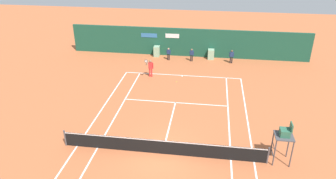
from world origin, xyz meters
TOP-DOWN VIEW (x-y plane):
  - ground_plane at (-0.00, 0.58)m, footprint 80.00×80.00m
  - tennis_net at (0.00, 0.00)m, footprint 12.10×0.10m
  - sponsor_back_wall at (-0.02, 16.97)m, footprint 25.00×1.02m
  - umpire_chair at (6.75, 0.30)m, footprint 1.00×1.00m
  - player_on_baseline at (-2.85, 11.01)m, footprint 0.70×0.67m
  - ball_kid_centre_post at (-1.83, 15.50)m, footprint 0.43×0.22m
  - ball_kid_right_post at (0.55, 15.50)m, footprint 0.44×0.22m
  - ball_kid_left_post at (4.55, 15.50)m, footprint 0.46×0.19m
  - tennis_ball_by_sideline at (-0.34, 10.18)m, footprint 0.07×0.07m

SIDE VIEW (x-z plane):
  - ground_plane at x=0.00m, z-range 0.00..0.01m
  - tennis_ball_by_sideline at x=-0.34m, z-range 0.00..0.07m
  - tennis_net at x=0.00m, z-range -0.02..1.05m
  - ball_kid_centre_post at x=-1.83m, z-range 0.10..1.40m
  - ball_kid_right_post at x=0.55m, z-range 0.10..1.43m
  - ball_kid_left_post at x=4.55m, z-range 0.11..1.49m
  - player_on_baseline at x=-2.85m, z-range 0.04..1.88m
  - sponsor_back_wall at x=-0.02m, z-range -0.05..2.93m
  - umpire_chair at x=6.75m, z-range 0.46..3.01m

